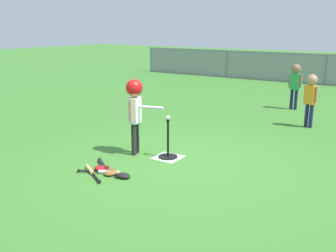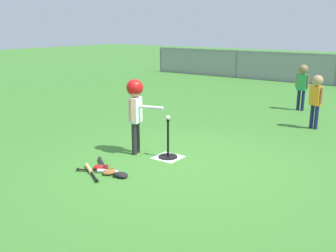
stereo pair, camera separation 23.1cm
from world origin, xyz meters
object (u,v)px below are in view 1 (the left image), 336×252
at_px(spare_bat_silver, 105,172).
at_px(glove_near_bats, 101,168).
at_px(spare_bat_wood, 91,171).
at_px(fielder_near_left, 295,80).
at_px(baseball_on_tee, 168,118).
at_px(glove_tossed_aside, 123,176).
at_px(batter_child, 135,101).
at_px(batting_tee, 168,152).
at_px(glove_outfield_drop, 101,168).
at_px(fielder_deep_left, 311,94).
at_px(glove_by_plate, 111,173).
at_px(spare_bat_black, 102,164).

height_order(spare_bat_silver, glove_near_bats, glove_near_bats).
bearing_deg(spare_bat_wood, fielder_near_left, 79.22).
bearing_deg(baseball_on_tee, glove_tossed_aside, -92.32).
distance_m(fielder_near_left, glove_tossed_aside, 6.29).
bearing_deg(batter_child, fielder_near_left, 77.06).
height_order(batting_tee, glove_outfield_drop, batting_tee).
bearing_deg(spare_bat_silver, glove_outfield_drop, 149.03).
relative_size(fielder_near_left, spare_bat_silver, 1.95).
relative_size(fielder_deep_left, spare_bat_wood, 1.81).
relative_size(spare_bat_wood, glove_tossed_aside, 2.71).
distance_m(baseball_on_tee, glove_outfield_drop, 1.35).
xyz_separation_m(baseball_on_tee, spare_bat_silver, (-0.38, -1.15, -0.66)).
bearing_deg(spare_bat_wood, glove_by_plate, 20.17).
relative_size(fielder_deep_left, glove_tossed_aside, 4.90).
bearing_deg(spare_bat_black, glove_outfield_drop, -49.55).
bearing_deg(fielder_near_left, batting_tee, -97.04).
bearing_deg(glove_outfield_drop, spare_bat_wood, -100.92).
relative_size(fielder_deep_left, spare_bat_silver, 1.89).
height_order(baseball_on_tee, spare_bat_silver, baseball_on_tee).
xyz_separation_m(batter_child, glove_outfield_drop, (0.03, -0.91, -0.89)).
bearing_deg(spare_bat_black, glove_by_plate, -29.31).
bearing_deg(glove_by_plate, batting_tee, 76.54).
distance_m(fielder_deep_left, glove_outfield_drop, 4.91).
xyz_separation_m(baseball_on_tee, spare_bat_black, (-0.67, -0.90, -0.66)).
relative_size(spare_bat_silver, glove_by_plate, 2.33).
bearing_deg(fielder_deep_left, glove_near_bats, -113.91).
height_order(batter_child, spare_bat_black, batter_child).
height_order(batting_tee, spare_bat_black, batting_tee).
xyz_separation_m(fielder_deep_left, glove_by_plate, (-1.72, -4.50, -0.71)).
relative_size(baseball_on_tee, batter_child, 0.06).
relative_size(baseball_on_tee, glove_outfield_drop, 0.27).
relative_size(fielder_near_left, spare_bat_wood, 1.86).
height_order(batting_tee, spare_bat_silver, batting_tee).
height_order(fielder_deep_left, spare_bat_wood, fielder_deep_left).
relative_size(spare_bat_silver, glove_near_bats, 2.61).
relative_size(baseball_on_tee, spare_bat_wood, 0.12).
bearing_deg(glove_tossed_aside, spare_bat_silver, -174.64).
relative_size(batter_child, fielder_deep_left, 1.12).
distance_m(batting_tee, glove_by_plate, 1.16).
bearing_deg(batting_tee, glove_by_plate, -103.46).
bearing_deg(baseball_on_tee, glove_outfield_drop, -117.19).
height_order(baseball_on_tee, glove_by_plate, baseball_on_tee).
distance_m(fielder_deep_left, spare_bat_black, 4.83).
xyz_separation_m(batter_child, glove_near_bats, (0.05, -0.93, -0.89)).
distance_m(spare_bat_black, glove_by_plate, 0.46).
relative_size(spare_bat_black, glove_by_plate, 2.07).
bearing_deg(glove_outfield_drop, baseball_on_tee, 62.81).
bearing_deg(glove_outfield_drop, batter_child, 92.11).
distance_m(glove_near_bats, glove_tossed_aside, 0.48).
bearing_deg(fielder_deep_left, batting_tee, -113.21).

